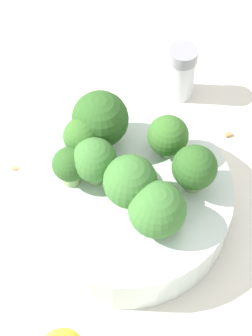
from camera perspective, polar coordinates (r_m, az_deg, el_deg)
name	(u,v)px	position (r m, az deg, el deg)	size (l,w,h in m)	color
ground_plane	(126,213)	(0.62, 0.00, -4.62)	(3.00, 3.00, 0.00)	silver
bowl	(126,201)	(0.60, 0.00, -3.33)	(0.22, 0.22, 0.05)	silver
broccoli_floret_0	(100,119)	(0.58, -2.64, 4.95)	(0.06, 0.06, 0.07)	#8EB770
broccoli_floret_1	(194,168)	(0.56, 6.97, -0.03)	(0.05, 0.05, 0.06)	#84AD66
broccoli_floret_2	(95,161)	(0.56, -3.22, 0.74)	(0.05, 0.05, 0.06)	#8EB770
broccoli_floret_3	(130,182)	(0.54, 0.43, -1.47)	(0.05, 0.05, 0.06)	#8EB770
broccoli_floret_4	(157,210)	(0.53, 3.20, -4.27)	(0.06, 0.06, 0.06)	#84AD66
broccoli_floret_5	(70,166)	(0.56, -5.72, 0.22)	(0.04, 0.04, 0.05)	#8EB770
broccoli_floret_6	(168,136)	(0.58, 4.29, 3.25)	(0.04, 0.04, 0.05)	#8EB770
broccoli_floret_7	(82,137)	(0.57, -4.46, 3.12)	(0.04, 0.04, 0.06)	#7A9E5B
pepper_shaker	(181,72)	(0.71, 5.61, 9.68)	(0.04, 0.04, 0.07)	silver
almond_crumb_0	(229,134)	(0.69, 10.39, 3.46)	(0.01, 0.01, 0.01)	#AD7F4C
almond_crumb_1	(15,168)	(0.67, -11.23, 0.05)	(0.01, 0.00, 0.01)	#AD7F4C
almond_crumb_3	(39,160)	(0.67, -8.78, 0.78)	(0.01, 0.00, 0.01)	#AD7F4C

